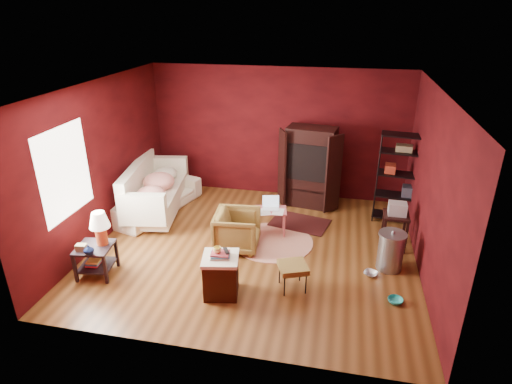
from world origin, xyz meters
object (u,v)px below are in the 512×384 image
at_px(tv_armoire, 310,166).
at_px(wire_shelving, 401,175).
at_px(sofa, 155,192).
at_px(side_table, 97,238).
at_px(armchair, 237,228).
at_px(hamper, 221,274).
at_px(laptop_desk, 271,212).

xyz_separation_m(tv_armoire, wire_shelving, (1.76, -0.39, 0.09)).
bearing_deg(sofa, wire_shelving, -67.65).
xyz_separation_m(side_table, tv_armoire, (2.98, 3.22, 0.25)).
xyz_separation_m(armchair, hamper, (0.08, -1.31, -0.05)).
relative_size(side_table, wire_shelving, 0.59).
xyz_separation_m(armchair, side_table, (-1.94, -1.18, 0.25)).
bearing_deg(hamper, sofa, 131.23).
bearing_deg(tv_armoire, wire_shelving, -3.89).
height_order(armchair, laptop_desk, armchair).
relative_size(laptop_desk, wire_shelving, 0.40).
relative_size(side_table, tv_armoire, 0.62).
distance_m(armchair, tv_armoire, 2.35).
height_order(sofa, laptop_desk, sofa).
bearing_deg(wire_shelving, armchair, -143.24).
bearing_deg(wire_shelving, laptop_desk, -150.23).
height_order(armchair, wire_shelving, wire_shelving).
distance_m(tv_armoire, wire_shelving, 1.81).
height_order(hamper, wire_shelving, wire_shelving).
bearing_deg(hamper, wire_shelving, 47.49).
relative_size(armchair, side_table, 0.73).
xyz_separation_m(side_table, laptop_desk, (2.41, 1.82, -0.19)).
bearing_deg(sofa, tv_armoire, -57.10).
relative_size(side_table, hamper, 1.45).
bearing_deg(laptop_desk, wire_shelving, 12.61).
height_order(sofa, side_table, side_table).
bearing_deg(tv_armoire, side_table, -124.27).
height_order(hamper, tv_armoire, tv_armoire).
height_order(side_table, laptop_desk, side_table).
bearing_deg(hamper, tv_armoire, 74.03).
relative_size(hamper, wire_shelving, 0.41).
relative_size(tv_armoire, wire_shelving, 0.96).
bearing_deg(wire_shelving, tv_armoire, 173.83).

